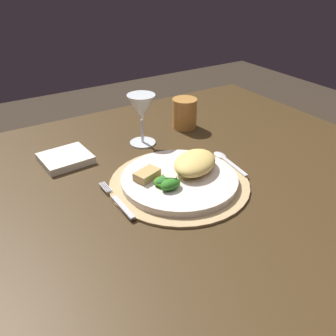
# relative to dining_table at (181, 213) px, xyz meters

# --- Properties ---
(dining_table) EXTENTS (1.20, 1.02, 0.74)m
(dining_table) POSITION_rel_dining_table_xyz_m (0.00, 0.00, 0.00)
(dining_table) COLOR #402D17
(dining_table) RESTS_ON ground
(placemat) EXTENTS (0.33, 0.33, 0.01)m
(placemat) POSITION_rel_dining_table_xyz_m (-0.02, -0.02, 0.11)
(placemat) COLOR tan
(placemat) RESTS_ON dining_table
(dinner_plate) EXTENTS (0.27, 0.27, 0.02)m
(dinner_plate) POSITION_rel_dining_table_xyz_m (-0.02, -0.02, 0.12)
(dinner_plate) COLOR silver
(dinner_plate) RESTS_ON placemat
(pasta_serving) EXTENTS (0.16, 0.15, 0.04)m
(pasta_serving) POSITION_rel_dining_table_xyz_m (0.03, -0.02, 0.15)
(pasta_serving) COLOR #ECC767
(pasta_serving) RESTS_ON dinner_plate
(salad_greens) EXTENTS (0.07, 0.07, 0.02)m
(salad_greens) POSITION_rel_dining_table_xyz_m (-0.06, -0.04, 0.14)
(salad_greens) COLOR #48591B
(salad_greens) RESTS_ON dinner_plate
(bread_piece) EXTENTS (0.07, 0.05, 0.02)m
(bread_piece) POSITION_rel_dining_table_xyz_m (-0.09, 0.01, 0.14)
(bread_piece) COLOR tan
(bread_piece) RESTS_ON dinner_plate
(fork) EXTENTS (0.01, 0.16, 0.00)m
(fork) POSITION_rel_dining_table_xyz_m (-0.18, -0.02, 0.12)
(fork) COLOR silver
(fork) RESTS_ON placemat
(spoon) EXTENTS (0.03, 0.14, 0.01)m
(spoon) POSITION_rel_dining_table_xyz_m (0.14, 0.00, 0.12)
(spoon) COLOR silver
(spoon) RESTS_ON placemat
(napkin) EXTENTS (0.13, 0.12, 0.02)m
(napkin) POSITION_rel_dining_table_xyz_m (-0.21, 0.23, 0.12)
(napkin) COLOR white
(napkin) RESTS_ON dining_table
(wine_glass) EXTENTS (0.08, 0.08, 0.14)m
(wine_glass) POSITION_rel_dining_table_xyz_m (0.01, 0.22, 0.21)
(wine_glass) COLOR silver
(wine_glass) RESTS_ON dining_table
(amber_tumbler) EXTENTS (0.08, 0.08, 0.09)m
(amber_tumbler) POSITION_rel_dining_table_xyz_m (0.18, 0.25, 0.15)
(amber_tumbler) COLOR #CA883F
(amber_tumbler) RESTS_ON dining_table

